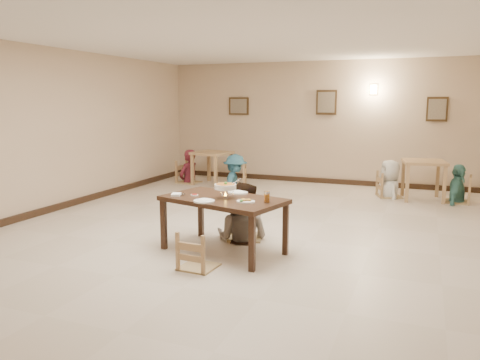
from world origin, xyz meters
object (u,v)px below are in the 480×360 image
at_px(chair_near, 198,233).
at_px(bg_chair_lr, 235,164).
at_px(main_diner, 242,182).
at_px(bg_diner_c, 391,160).
at_px(bg_diner_d, 459,164).
at_px(chair_far, 245,204).
at_px(bg_table_right, 424,167).
at_px(bg_chair_rl, 390,174).
at_px(curry_warmer, 225,187).
at_px(bg_diner_a, 188,150).
at_px(bg_diner_b, 235,154).
at_px(bg_chair_rr, 458,177).
at_px(drink_glass, 267,197).
at_px(bg_chair_ll, 188,162).
at_px(main_table, 223,203).
at_px(bg_table_left, 212,157).

height_order(chair_near, bg_chair_lr, bg_chair_lr).
distance_m(main_diner, bg_diner_c, 4.46).
bearing_deg(bg_diner_d, main_diner, 154.87).
height_order(chair_near, main_diner, main_diner).
xyz_separation_m(chair_far, main_diner, (-0.01, -0.07, 0.34)).
distance_m(bg_table_right, bg_chair_rl, 0.68).
xyz_separation_m(chair_near, bg_diner_d, (3.17, 5.33, 0.33)).
height_order(bg_chair_lr, bg_diner_d, bg_diner_d).
bearing_deg(curry_warmer, bg_diner_d, 56.38).
distance_m(bg_diner_a, bg_diner_b, 1.27).
bearing_deg(bg_diner_b, bg_chair_rr, -101.45).
xyz_separation_m(drink_glass, bg_chair_rr, (2.49, 4.72, -0.30)).
bearing_deg(bg_table_right, bg_diner_c, 175.54).
distance_m(bg_chair_ll, bg_chair_rr, 6.13).
distance_m(bg_table_right, bg_diner_a, 5.48).
xyz_separation_m(chair_far, chair_near, (-0.07, -1.39, -0.07)).
xyz_separation_m(main_table, curry_warmer, (0.04, -0.02, 0.23)).
relative_size(bg_table_right, bg_diner_d, 0.61).
distance_m(bg_table_left, bg_chair_lr, 0.65).
bearing_deg(drink_glass, bg_diner_b, 116.58).
height_order(curry_warmer, bg_diner_b, bg_diner_b).
xyz_separation_m(bg_diner_a, bg_diner_d, (6.13, -0.04, -0.06)).
relative_size(main_table, bg_chair_ll, 1.68).
height_order(bg_table_left, bg_chair_rl, bg_chair_rl).
xyz_separation_m(bg_chair_lr, bg_diner_a, (-1.27, 0.03, 0.31)).
bearing_deg(curry_warmer, main_diner, 90.68).
bearing_deg(drink_glass, main_diner, 130.83).
bearing_deg(curry_warmer, bg_diner_c, 69.37).
bearing_deg(bg_chair_rr, curry_warmer, -28.38).
distance_m(chair_near, curry_warmer, 0.82).
distance_m(chair_near, bg_table_right, 5.92).
distance_m(main_diner, drink_glass, 0.93).
distance_m(bg_chair_rl, bg_chair_rr, 1.32).
relative_size(drink_glass, bg_diner_c, 0.09).
relative_size(main_table, curry_warmer, 5.47).
bearing_deg(bg_diner_b, chair_far, -167.18).
xyz_separation_m(bg_chair_rr, bg_diner_a, (-6.13, 0.04, 0.32)).
bearing_deg(chair_far, bg_chair_lr, 97.42).
distance_m(bg_chair_rl, bg_diner_d, 1.34).
distance_m(main_table, bg_diner_b, 4.96).
xyz_separation_m(main_table, bg_diner_b, (-1.73, 4.65, 0.11)).
relative_size(bg_diner_a, bg_diner_d, 1.08).
distance_m(bg_chair_ll, bg_chair_rl, 4.82).
bearing_deg(bg_table_left, main_table, -63.34).
distance_m(chair_far, bg_diner_c, 4.40).
relative_size(bg_chair_lr, bg_chair_rl, 1.06).
distance_m(chair_near, bg_diner_b, 5.62).
xyz_separation_m(main_diner, bg_table_right, (2.44, 4.04, -0.18)).
distance_m(main_table, curry_warmer, 0.24).
relative_size(chair_far, bg_diner_a, 0.62).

